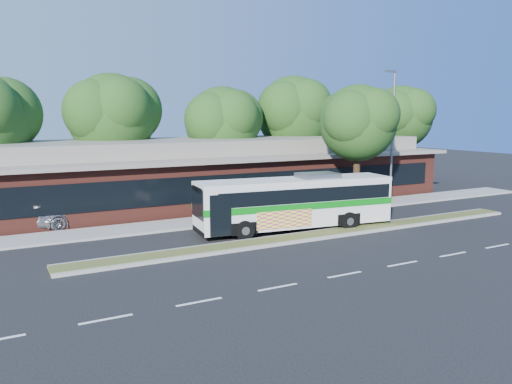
% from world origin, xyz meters
% --- Properties ---
extents(ground, '(120.00, 120.00, 0.00)m').
position_xyz_m(ground, '(0.00, 0.00, 0.00)').
color(ground, black).
rests_on(ground, ground).
extents(median_strip, '(26.00, 1.10, 0.15)m').
position_xyz_m(median_strip, '(0.00, 0.60, 0.07)').
color(median_strip, '#475222').
rests_on(median_strip, ground).
extents(sidewalk, '(44.00, 2.60, 0.12)m').
position_xyz_m(sidewalk, '(0.00, 6.40, 0.06)').
color(sidewalk, gray).
rests_on(sidewalk, ground).
extents(plaza_building, '(33.20, 11.20, 4.45)m').
position_xyz_m(plaza_building, '(0.00, 12.99, 2.13)').
color(plaza_building, '#5D261D').
rests_on(plaza_building, ground).
extents(lamp_post, '(0.93, 0.18, 9.07)m').
position_xyz_m(lamp_post, '(9.56, 6.00, 4.90)').
color(lamp_post, slate).
rests_on(lamp_post, ground).
extents(tree_bg_b, '(6.69, 6.00, 9.00)m').
position_xyz_m(tree_bg_b, '(-6.57, 16.14, 6.14)').
color(tree_bg_b, black).
rests_on(tree_bg_b, ground).
extents(tree_bg_c, '(6.24, 5.60, 8.26)m').
position_xyz_m(tree_bg_c, '(1.40, 15.13, 5.59)').
color(tree_bg_c, black).
rests_on(tree_bg_c, ground).
extents(tree_bg_d, '(6.91, 6.20, 9.37)m').
position_xyz_m(tree_bg_d, '(8.45, 16.15, 6.42)').
color(tree_bg_d, black).
rests_on(tree_bg_d, ground).
extents(tree_bg_e, '(6.47, 5.80, 8.50)m').
position_xyz_m(tree_bg_e, '(14.42, 15.14, 5.74)').
color(tree_bg_e, black).
rests_on(tree_bg_e, ground).
extents(tree_bg_f, '(6.69, 6.00, 8.92)m').
position_xyz_m(tree_bg_f, '(20.43, 16.14, 6.06)').
color(tree_bg_f, black).
rests_on(tree_bg_f, ground).
extents(transit_bus, '(10.91, 3.52, 3.01)m').
position_xyz_m(transit_bus, '(-0.49, 2.39, 1.68)').
color(transit_bus, silver).
rests_on(transit_bus, ground).
extents(sedan, '(5.60, 2.80, 1.56)m').
position_xyz_m(sedan, '(-10.36, 9.11, 0.78)').
color(sedan, '#9DA0A4').
rests_on(sedan, ground).
extents(sidewalk_tree, '(5.40, 4.84, 8.03)m').
position_xyz_m(sidewalk_tree, '(6.35, 5.42, 5.71)').
color(sidewalk_tree, black).
rests_on(sidewalk_tree, ground).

